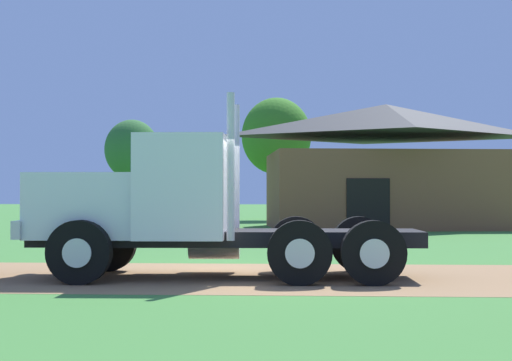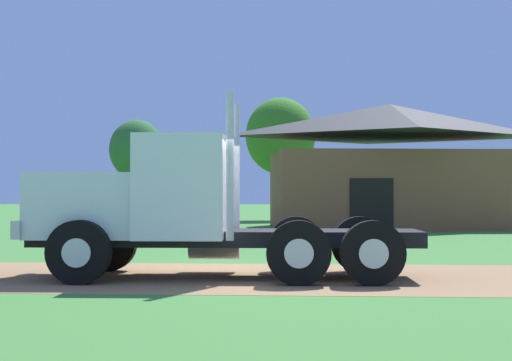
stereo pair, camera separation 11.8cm
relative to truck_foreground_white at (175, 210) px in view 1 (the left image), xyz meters
name	(u,v)px [view 1 (the left image)]	position (x,y,z in m)	size (l,w,h in m)	color
ground_plane	(264,277)	(1.65, 0.19, -1.25)	(200.00, 200.00, 0.00)	#3F7B35
dirt_track	(264,277)	(1.65, 0.19, -1.25)	(120.00, 5.22, 0.01)	#95704A
truck_foreground_white	(175,210)	(0.00, 0.00, 0.00)	(7.28, 2.76, 3.32)	black
shed_building	(386,168)	(6.34, 20.94, 1.51)	(11.77, 8.44, 5.68)	brown
tree_left	(132,150)	(-10.23, 42.52, 3.65)	(4.10, 4.10, 7.18)	#513823
tree_mid	(276,136)	(1.03, 31.03, 3.74)	(4.15, 4.15, 7.30)	#513823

